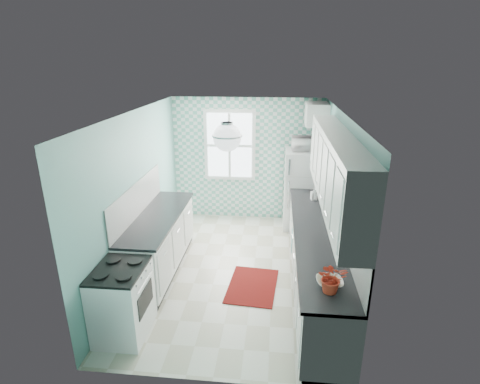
# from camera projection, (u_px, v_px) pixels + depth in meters

# --- Properties ---
(floor) EXTENTS (3.00, 4.40, 0.02)m
(floor) POSITION_uv_depth(u_px,v_px,m) (235.00, 271.00, 6.01)
(floor) COLOR silver
(floor) RESTS_ON ground
(ceiling) EXTENTS (3.00, 4.40, 0.02)m
(ceiling) POSITION_uv_depth(u_px,v_px,m) (235.00, 112.00, 5.16)
(ceiling) COLOR white
(ceiling) RESTS_ON wall_back
(wall_back) EXTENTS (3.00, 0.02, 2.50)m
(wall_back) POSITION_uv_depth(u_px,v_px,m) (247.00, 160.00, 7.65)
(wall_back) COLOR #6AA8A0
(wall_back) RESTS_ON floor
(wall_front) EXTENTS (3.00, 0.02, 2.50)m
(wall_front) POSITION_uv_depth(u_px,v_px,m) (209.00, 280.00, 3.51)
(wall_front) COLOR #6AA8A0
(wall_front) RESTS_ON floor
(wall_left) EXTENTS (0.02, 4.40, 2.50)m
(wall_left) POSITION_uv_depth(u_px,v_px,m) (137.00, 194.00, 5.72)
(wall_left) COLOR #6AA8A0
(wall_left) RESTS_ON floor
(wall_right) EXTENTS (0.02, 4.40, 2.50)m
(wall_right) POSITION_uv_depth(u_px,v_px,m) (338.00, 201.00, 5.44)
(wall_right) COLOR #6AA8A0
(wall_right) RESTS_ON floor
(accent_wall) EXTENTS (3.00, 0.01, 2.50)m
(accent_wall) POSITION_uv_depth(u_px,v_px,m) (247.00, 160.00, 7.63)
(accent_wall) COLOR #63B3A0
(accent_wall) RESTS_ON wall_back
(window) EXTENTS (1.04, 0.05, 1.44)m
(window) POSITION_uv_depth(u_px,v_px,m) (230.00, 145.00, 7.54)
(window) COLOR white
(window) RESTS_ON wall_back
(backsplash_right) EXTENTS (0.02, 3.60, 0.51)m
(backsplash_right) POSITION_uv_depth(u_px,v_px,m) (340.00, 215.00, 5.09)
(backsplash_right) COLOR white
(backsplash_right) RESTS_ON wall_right
(backsplash_left) EXTENTS (0.02, 2.15, 0.51)m
(backsplash_left) POSITION_uv_depth(u_px,v_px,m) (137.00, 199.00, 5.67)
(backsplash_left) COLOR white
(backsplash_left) RESTS_ON wall_left
(upper_cabinets_right) EXTENTS (0.33, 3.20, 0.90)m
(upper_cabinets_right) POSITION_uv_depth(u_px,v_px,m) (335.00, 169.00, 4.68)
(upper_cabinets_right) COLOR silver
(upper_cabinets_right) RESTS_ON wall_right
(upper_cabinet_fridge) EXTENTS (0.40, 0.74, 0.40)m
(upper_cabinet_fridge) POSITION_uv_depth(u_px,v_px,m) (316.00, 114.00, 6.84)
(upper_cabinet_fridge) COLOR silver
(upper_cabinet_fridge) RESTS_ON wall_right
(ceiling_light) EXTENTS (0.34, 0.34, 0.35)m
(ceiling_light) POSITION_uv_depth(u_px,v_px,m) (227.00, 137.00, 4.47)
(ceiling_light) COLOR silver
(ceiling_light) RESTS_ON ceiling
(base_cabinets_right) EXTENTS (0.60, 3.60, 0.90)m
(base_cabinets_right) POSITION_uv_depth(u_px,v_px,m) (315.00, 262.00, 5.37)
(base_cabinets_right) COLOR white
(base_cabinets_right) RESTS_ON floor
(countertop_right) EXTENTS (0.63, 3.60, 0.04)m
(countertop_right) POSITION_uv_depth(u_px,v_px,m) (316.00, 233.00, 5.21)
(countertop_right) COLOR black
(countertop_right) RESTS_ON base_cabinets_right
(base_cabinets_left) EXTENTS (0.60, 2.15, 0.90)m
(base_cabinets_left) POSITION_uv_depth(u_px,v_px,m) (159.00, 244.00, 5.90)
(base_cabinets_left) COLOR white
(base_cabinets_left) RESTS_ON floor
(countertop_left) EXTENTS (0.63, 2.15, 0.04)m
(countertop_left) POSITION_uv_depth(u_px,v_px,m) (158.00, 217.00, 5.73)
(countertop_left) COLOR black
(countertop_left) RESTS_ON base_cabinets_left
(fridge) EXTENTS (0.68, 0.68, 1.57)m
(fridge) POSITION_uv_depth(u_px,v_px,m) (302.00, 190.00, 7.32)
(fridge) COLOR silver
(fridge) RESTS_ON floor
(stove) EXTENTS (0.59, 0.73, 0.88)m
(stove) POSITION_uv_depth(u_px,v_px,m) (122.00, 300.00, 4.51)
(stove) COLOR white
(stove) RESTS_ON floor
(sink) EXTENTS (0.46, 0.39, 0.53)m
(sink) POSITION_uv_depth(u_px,v_px,m) (313.00, 210.00, 5.94)
(sink) COLOR silver
(sink) RESTS_ON countertop_right
(rug) EXTENTS (0.78, 1.05, 0.02)m
(rug) POSITION_uv_depth(u_px,v_px,m) (252.00, 286.00, 5.59)
(rug) COLOR maroon
(rug) RESTS_ON floor
(dish_towel) EXTENTS (0.06, 0.22, 0.33)m
(dish_towel) POSITION_uv_depth(u_px,v_px,m) (292.00, 241.00, 5.94)
(dish_towel) COLOR #559F89
(dish_towel) RESTS_ON base_cabinets_right
(fruit_bowl) EXTENTS (0.31, 0.31, 0.07)m
(fruit_bowl) POSITION_uv_depth(u_px,v_px,m) (330.00, 282.00, 3.96)
(fruit_bowl) COLOR white
(fruit_bowl) RESTS_ON countertop_right
(potted_plant) EXTENTS (0.30, 0.26, 0.33)m
(potted_plant) POSITION_uv_depth(u_px,v_px,m) (332.00, 278.00, 3.81)
(potted_plant) COLOR #B33823
(potted_plant) RESTS_ON countertop_right
(soap_bottle) EXTENTS (0.11, 0.11, 0.21)m
(soap_bottle) POSITION_uv_depth(u_px,v_px,m) (314.00, 194.00, 6.33)
(soap_bottle) COLOR #ABC9D2
(soap_bottle) RESTS_ON countertop_right
(microwave) EXTENTS (0.48, 0.33, 0.26)m
(microwave) POSITION_uv_depth(u_px,v_px,m) (304.00, 144.00, 7.01)
(microwave) COLOR white
(microwave) RESTS_ON fridge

